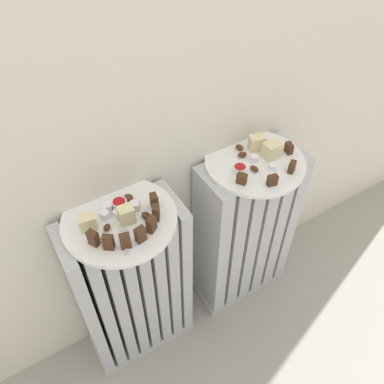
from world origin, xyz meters
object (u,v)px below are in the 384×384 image
at_px(radiator_right, 244,232).
at_px(jam_bowl_right, 240,169).
at_px(radiator_left, 133,288).
at_px(plate_left, 120,219).
at_px(fork, 124,236).
at_px(plate_right, 255,162).
at_px(jam_bowl_left, 119,204).

xyz_separation_m(radiator_right, jam_bowl_right, (-0.07, -0.02, 0.34)).
relative_size(radiator_left, jam_bowl_right, 16.36).
xyz_separation_m(plate_left, fork, (-0.01, -0.06, 0.01)).
height_order(plate_right, jam_bowl_left, jam_bowl_left).
bearing_deg(jam_bowl_left, radiator_right, -4.83).
xyz_separation_m(radiator_left, plate_right, (0.43, 0.00, 0.33)).
bearing_deg(plate_left, jam_bowl_right, -2.90).
relative_size(radiator_right, plate_right, 2.15).
xyz_separation_m(radiator_right, fork, (-0.44, -0.06, 0.33)).
height_order(radiator_right, plate_right, plate_right).
distance_m(radiator_left, jam_bowl_left, 0.34).
bearing_deg(radiator_left, plate_left, 135.00).
distance_m(plate_right, jam_bowl_right, 0.07).
relative_size(radiator_left, plate_right, 2.15).
distance_m(plate_left, fork, 0.06).
distance_m(radiator_left, jam_bowl_right, 0.49).
bearing_deg(radiator_left, radiator_right, 0.00).
bearing_deg(jam_bowl_right, jam_bowl_left, 171.20).
bearing_deg(jam_bowl_left, plate_left, -116.57).
bearing_deg(plate_right, jam_bowl_left, 175.17).
bearing_deg(radiator_left, jam_bowl_right, -2.90).
height_order(radiator_left, plate_left, plate_left).
height_order(radiator_right, fork, fork).
xyz_separation_m(radiator_left, jam_bowl_right, (0.36, -0.02, 0.34)).
bearing_deg(fork, radiator_right, 7.92).
bearing_deg(plate_right, fork, -172.08).
relative_size(jam_bowl_left, jam_bowl_right, 1.02).
height_order(radiator_right, jam_bowl_right, jam_bowl_right).
relative_size(plate_left, jam_bowl_right, 7.60).
bearing_deg(jam_bowl_left, fork, -108.54).
distance_m(radiator_left, radiator_right, 0.43).
height_order(plate_left, jam_bowl_right, jam_bowl_right).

